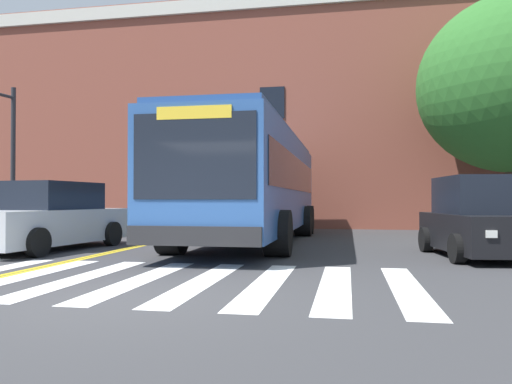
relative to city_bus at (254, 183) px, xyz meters
name	(u,v)px	position (x,y,z in m)	size (l,w,h in m)	color
ground_plane	(123,298)	(-0.02, -8.70, -1.78)	(120.00, 120.00, 0.00)	#38383A
crosswalk	(141,279)	(-0.41, -7.28, -1.77)	(8.63, 4.18, 0.01)	white
lane_line_yellow_inner	(219,228)	(-2.91, 6.72, -1.77)	(0.12, 36.00, 0.01)	gold
lane_line_yellow_outer	(222,228)	(-2.75, 6.72, -1.77)	(0.12, 36.00, 0.01)	gold
city_bus	(254,183)	(0.00, 0.00, 0.00)	(3.11, 12.01, 3.25)	#2D5699
car_silver_near_lane	(49,219)	(-4.68, -3.28, -0.99)	(2.44, 4.88, 1.72)	#B7BABF
car_black_far_lane	(482,220)	(5.70, -3.01, -0.96)	(2.38, 3.84, 1.79)	black
traffic_light_overhead	(248,141)	(-0.63, 2.17, 1.54)	(0.35, 3.62, 5.02)	#28282D
building_facade	(283,122)	(-0.56, 10.60, 3.48)	(39.62, 7.31, 10.50)	brown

